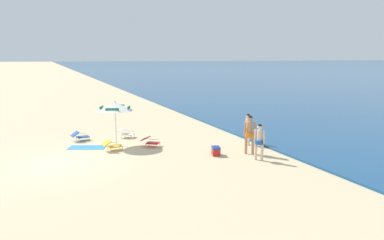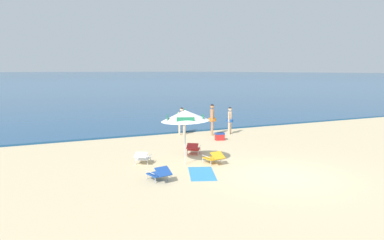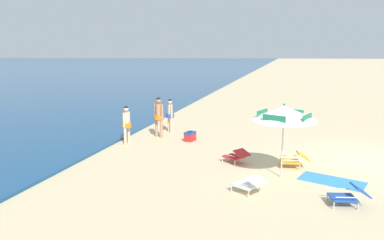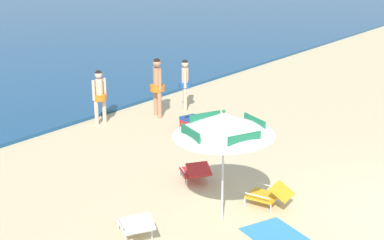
# 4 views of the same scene
# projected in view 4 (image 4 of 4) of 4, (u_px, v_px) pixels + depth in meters

# --- Properties ---
(beach_umbrella_striped_main) EXTENTS (2.30, 2.28, 2.25)m
(beach_umbrella_striped_main) POSITION_uv_depth(u_px,v_px,m) (224.00, 124.00, 10.30)
(beach_umbrella_striped_main) COLOR silver
(beach_umbrella_striped_main) RESTS_ON ground
(lounge_chair_beside_umbrella) EXTENTS (0.89, 1.00, 0.50)m
(lounge_chair_beside_umbrella) POSITION_uv_depth(u_px,v_px,m) (136.00, 224.00, 10.19)
(lounge_chair_beside_umbrella) COLOR white
(lounge_chair_beside_umbrella) RESTS_ON ground
(lounge_chair_facing_sea) EXTENTS (0.93, 1.02, 0.51)m
(lounge_chair_facing_sea) POSITION_uv_depth(u_px,v_px,m) (196.00, 171.00, 12.50)
(lounge_chair_facing_sea) COLOR red
(lounge_chair_facing_sea) RESTS_ON ground
(lounge_chair_spare_folded) EXTENTS (0.65, 0.96, 0.52)m
(lounge_chair_spare_folded) POSITION_uv_depth(u_px,v_px,m) (270.00, 194.00, 11.38)
(lounge_chair_spare_folded) COLOR gold
(lounge_chair_spare_folded) RESTS_ON ground
(person_standing_near_shore) EXTENTS (0.44, 0.49, 1.80)m
(person_standing_near_shore) POSITION_uv_depth(u_px,v_px,m) (157.00, 83.00, 16.81)
(person_standing_near_shore) COLOR tan
(person_standing_near_shore) RESTS_ON ground
(person_standing_beside) EXTENTS (0.47, 0.39, 1.60)m
(person_standing_beside) POSITION_uv_depth(u_px,v_px,m) (99.00, 93.00, 16.19)
(person_standing_beside) COLOR beige
(person_standing_beside) RESTS_ON ground
(person_wading_in) EXTENTS (0.39, 0.39, 1.60)m
(person_wading_in) POSITION_uv_depth(u_px,v_px,m) (185.00, 81.00, 17.54)
(person_wading_in) COLOR beige
(person_wading_in) RESTS_ON ground
(cooler_box) EXTENTS (0.57, 0.47, 0.43)m
(cooler_box) POSITION_uv_depth(u_px,v_px,m) (190.00, 123.00, 15.89)
(cooler_box) COLOR red
(cooler_box) RESTS_ON ground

